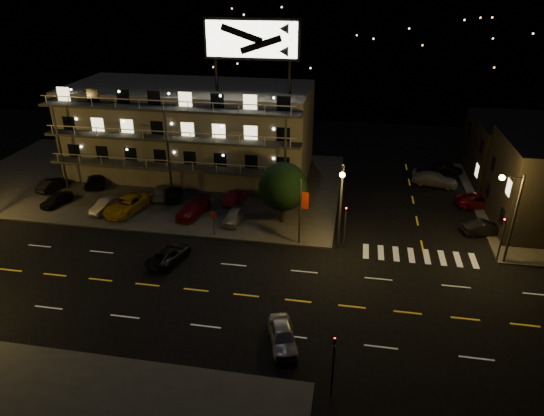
% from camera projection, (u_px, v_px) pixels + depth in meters
% --- Properties ---
extents(ground, '(140.00, 140.00, 0.00)m').
position_uv_depth(ground, '(221.00, 293.00, 37.30)').
color(ground, black).
rests_on(ground, ground).
extents(curb_nw, '(44.00, 24.00, 0.15)m').
position_uv_depth(curb_nw, '(151.00, 181.00, 57.16)').
color(curb_nw, '#353633').
rests_on(curb_nw, ground).
extents(motel, '(28.00, 13.80, 18.10)m').
position_uv_depth(motel, '(192.00, 130.00, 57.65)').
color(motel, gray).
rests_on(motel, ground).
extents(side_bldg_back, '(14.06, 12.00, 7.00)m').
position_uv_depth(side_bldg_back, '(536.00, 152.00, 55.87)').
color(side_bldg_back, black).
rests_on(side_bldg_back, ground).
extents(hill_backdrop, '(120.00, 25.00, 24.00)m').
position_uv_depth(hill_backdrop, '(283.00, 33.00, 94.05)').
color(hill_backdrop, black).
rests_on(hill_backdrop, ground).
extents(streetlight_nc, '(0.44, 1.92, 8.00)m').
position_uv_depth(streetlight_nc, '(341.00, 200.00, 40.82)').
color(streetlight_nc, '#2D2D30').
rests_on(streetlight_nc, ground).
extents(streetlight_ne, '(1.92, 0.44, 8.00)m').
position_uv_depth(streetlight_ne, '(511.00, 210.00, 39.01)').
color(streetlight_ne, '#2D2D30').
rests_on(streetlight_ne, ground).
extents(signal_nw, '(0.20, 0.27, 4.60)m').
position_uv_depth(signal_nw, '(345.00, 222.00, 42.29)').
color(signal_nw, '#2D2D30').
rests_on(signal_nw, ground).
extents(signal_sw, '(0.20, 0.27, 4.60)m').
position_uv_depth(signal_sw, '(333.00, 360.00, 27.25)').
color(signal_sw, '#2D2D30').
rests_on(signal_sw, ground).
extents(signal_ne, '(0.27, 0.20, 4.60)m').
position_uv_depth(signal_ne, '(503.00, 235.00, 40.26)').
color(signal_ne, '#2D2D30').
rests_on(signal_ne, ground).
extents(banner_north, '(0.83, 0.16, 6.40)m').
position_uv_depth(banner_north, '(301.00, 210.00, 42.44)').
color(banner_north, '#2D2D30').
rests_on(banner_north, ground).
extents(stop_sign, '(0.91, 0.11, 2.61)m').
position_uv_depth(stop_sign, '(213.00, 220.00, 44.60)').
color(stop_sign, '#2D2D30').
rests_on(stop_sign, ground).
extents(tree, '(4.84, 4.66, 6.09)m').
position_uv_depth(tree, '(282.00, 188.00, 46.04)').
color(tree, black).
rests_on(tree, curb_nw).
extents(lot_car_0, '(2.42, 3.92, 1.24)m').
position_uv_depth(lot_car_0, '(56.00, 199.00, 50.82)').
color(lot_car_0, black).
rests_on(lot_car_0, curb_nw).
extents(lot_car_1, '(2.12, 3.90, 1.22)m').
position_uv_depth(lot_car_1, '(105.00, 206.00, 49.45)').
color(lot_car_1, gray).
rests_on(lot_car_1, curb_nw).
extents(lot_car_2, '(3.55, 5.92, 1.54)m').
position_uv_depth(lot_car_2, '(127.00, 205.00, 49.31)').
color(lot_car_2, gold).
rests_on(lot_car_2, curb_nw).
extents(lot_car_3, '(2.91, 4.98, 1.36)m').
position_uv_depth(lot_car_3, '(193.00, 209.00, 48.63)').
color(lot_car_3, maroon).
rests_on(lot_car_3, curb_nw).
extents(lot_car_4, '(1.89, 3.88, 1.28)m').
position_uv_depth(lot_car_4, '(234.00, 216.00, 47.27)').
color(lot_car_4, gray).
rests_on(lot_car_4, curb_nw).
extents(lot_car_5, '(2.10, 4.09, 1.28)m').
position_uv_depth(lot_car_5, '(53.00, 185.00, 54.29)').
color(lot_car_5, black).
rests_on(lot_car_5, curb_nw).
extents(lot_car_6, '(3.61, 4.96, 1.25)m').
position_uv_depth(lot_car_6, '(96.00, 180.00, 55.51)').
color(lot_car_6, black).
rests_on(lot_car_6, curb_nw).
extents(lot_car_7, '(2.66, 4.48, 1.22)m').
position_uv_depth(lot_car_7, '(161.00, 191.00, 52.67)').
color(lot_car_7, gray).
rests_on(lot_car_7, curb_nw).
extents(lot_car_8, '(2.45, 4.09, 1.31)m').
position_uv_depth(lot_car_8, '(174.00, 193.00, 52.18)').
color(lot_car_8, black).
rests_on(lot_car_8, curb_nw).
extents(lot_car_9, '(1.94, 3.98, 1.26)m').
position_uv_depth(lot_car_9, '(235.00, 197.00, 51.39)').
color(lot_car_9, maroon).
rests_on(lot_car_9, curb_nw).
extents(side_car_0, '(4.30, 2.32, 1.34)m').
position_uv_depth(side_car_0, '(485.00, 228.00, 45.29)').
color(side_car_0, black).
rests_on(side_car_0, ground).
extents(side_car_1, '(5.18, 2.74, 1.39)m').
position_uv_depth(side_car_1, '(480.00, 200.00, 50.74)').
color(side_car_1, maroon).
rests_on(side_car_1, ground).
extents(side_car_2, '(5.46, 3.10, 1.49)m').
position_uv_depth(side_car_2, '(435.00, 179.00, 55.86)').
color(side_car_2, gray).
rests_on(side_car_2, ground).
extents(side_car_3, '(3.85, 2.74, 1.22)m').
position_uv_depth(side_car_3, '(448.00, 168.00, 59.50)').
color(side_car_3, black).
rests_on(side_car_3, ground).
extents(road_car_east, '(2.79, 4.45, 1.41)m').
position_uv_depth(road_car_east, '(283.00, 336.00, 31.82)').
color(road_car_east, gray).
rests_on(road_car_east, ground).
extents(road_car_west, '(3.19, 4.88, 1.25)m').
position_uv_depth(road_car_west, '(169.00, 254.00, 41.18)').
color(road_car_west, black).
rests_on(road_car_west, ground).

